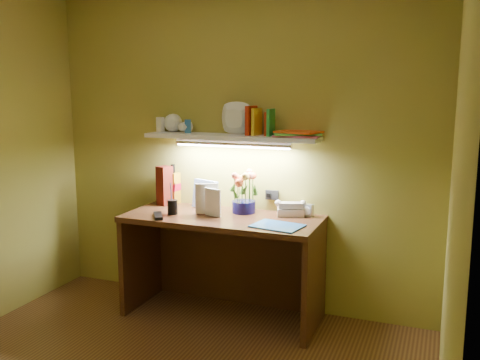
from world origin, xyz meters
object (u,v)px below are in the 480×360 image
(whisky_bottle, at_px, (173,184))
(flower_bouquet, at_px, (244,192))
(desk, at_px, (222,267))
(telephone, at_px, (291,208))
(desk_clock, at_px, (307,210))

(whisky_bottle, bearing_deg, flower_bouquet, -7.94)
(desk, height_order, whisky_bottle, whisky_bottle)
(telephone, relative_size, whisky_bottle, 0.60)
(flower_bouquet, distance_m, whisky_bottle, 0.63)
(flower_bouquet, relative_size, whisky_bottle, 0.97)
(desk, height_order, telephone, telephone)
(flower_bouquet, distance_m, telephone, 0.36)
(flower_bouquet, xyz_separation_m, whisky_bottle, (-0.63, 0.09, 0.01))
(desk, xyz_separation_m, telephone, (0.45, 0.20, 0.43))
(desk_clock, relative_size, whisky_bottle, 0.28)
(desk, relative_size, flower_bouquet, 4.65)
(desk, height_order, flower_bouquet, flower_bouquet)
(telephone, bearing_deg, flower_bouquet, 167.09)
(whisky_bottle, bearing_deg, telephone, -3.08)
(flower_bouquet, bearing_deg, desk, -122.90)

